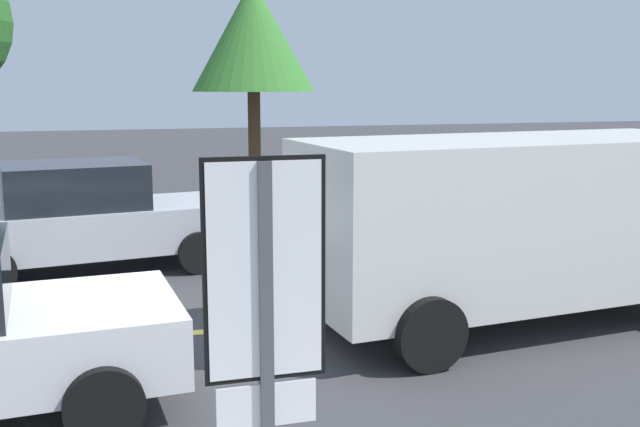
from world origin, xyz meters
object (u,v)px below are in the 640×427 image
Objects in this scene: car_silver_crossing at (86,217)px; tree_left_verge at (253,37)px; white_van at (517,217)px; speed_limit_sign at (266,329)px.

tree_left_verge is at bearing 51.13° from car_silver_crossing.
white_van is 1.07× the size of tree_left_verge.
tree_left_verge is at bearing 78.56° from speed_limit_sign.
car_silver_crossing is (-4.92, 4.04, -0.44)m from white_van.
car_silver_crossing is at bearing 95.86° from speed_limit_sign.
white_van reaches higher than car_silver_crossing.
car_silver_crossing is 0.88× the size of tree_left_verge.
white_van is at bearing -39.41° from car_silver_crossing.
tree_left_verge reaches higher than car_silver_crossing.
speed_limit_sign is 8.70m from car_silver_crossing.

